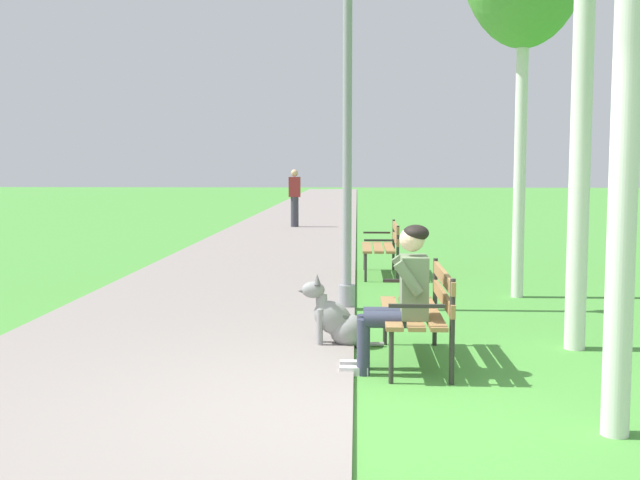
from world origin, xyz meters
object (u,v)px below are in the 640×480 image
object	(u,v)px
park_bench_near	(422,305)
park_bench_mid	(384,244)
dog_grey	(338,321)
pedestrian_distant	(295,198)
person_seated_on_near_bench	(401,293)
lamp_post_near	(347,120)

from	to	relation	value
park_bench_near	park_bench_mid	xyz separation A→B (m)	(-0.14, 5.57, 0.00)
park_bench_near	dog_grey	xyz separation A→B (m)	(-0.76, 0.56, -0.25)
pedestrian_distant	park_bench_near	bearing A→B (deg)	-81.28
person_seated_on_near_bench	lamp_post_near	bearing A→B (deg)	99.49
person_seated_on_near_bench	lamp_post_near	xyz separation A→B (m)	(-0.49, 2.92, 1.60)
person_seated_on_near_bench	dog_grey	xyz separation A→B (m)	(-0.55, 0.90, -0.42)
park_bench_near	lamp_post_near	bearing A→B (deg)	105.08
park_bench_mid	dog_grey	distance (m)	5.06
park_bench_mid	person_seated_on_near_bench	xyz separation A→B (m)	(-0.06, -5.91, 0.17)
park_bench_mid	lamp_post_near	size ratio (longest dim) A/B	0.34
park_bench_near	pedestrian_distant	bearing A→B (deg)	98.72
park_bench_near	lamp_post_near	size ratio (longest dim) A/B	0.34
park_bench_near	person_seated_on_near_bench	xyz separation A→B (m)	(-0.21, -0.34, 0.17)
park_bench_mid	pedestrian_distant	distance (m)	9.85
lamp_post_near	dog_grey	bearing A→B (deg)	-91.68
dog_grey	pedestrian_distant	distance (m)	14.71
lamp_post_near	pedestrian_distant	xyz separation A→B (m)	(-1.63, 12.59, -1.44)
park_bench_near	park_bench_mid	distance (m)	5.57
person_seated_on_near_bench	park_bench_near	bearing A→B (deg)	58.81
park_bench_mid	person_seated_on_near_bench	size ratio (longest dim) A/B	1.20
dog_grey	pedestrian_distant	xyz separation A→B (m)	(-1.57, 14.61, 0.58)
park_bench_mid	lamp_post_near	bearing A→B (deg)	-100.44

